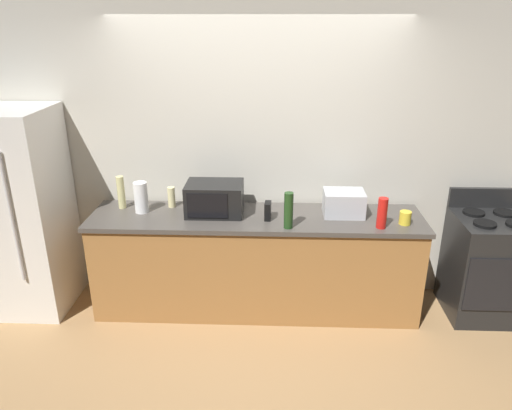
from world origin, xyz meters
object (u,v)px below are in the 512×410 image
at_px(bottle_wine, 289,210).
at_px(mug_yellow, 405,218).
at_px(toaster_oven, 344,203).
at_px(bottle_hand_soap, 171,197).
at_px(refrigerator, 20,212).
at_px(paper_towel_roll, 141,197).
at_px(stove_range, 486,266).
at_px(microwave, 215,199).
at_px(bottle_vinegar, 121,192).
at_px(cordless_phone, 268,211).
at_px(bottle_hot_sauce, 382,213).

relative_size(bottle_wine, mug_yellow, 2.73).
relative_size(toaster_oven, bottle_hand_soap, 1.86).
height_order(refrigerator, paper_towel_roll, refrigerator).
relative_size(stove_range, mug_yellow, 9.84).
bearing_deg(refrigerator, bottle_hand_soap, 8.02).
distance_m(stove_range, mug_yellow, 0.93).
distance_m(microwave, paper_towel_roll, 0.63).
distance_m(microwave, bottle_vinegar, 0.84).
bearing_deg(bottle_wine, stove_range, 7.62).
distance_m(stove_range, microwave, 2.43).
distance_m(microwave, toaster_oven, 1.10).
relative_size(cordless_phone, bottle_vinegar, 0.51).
height_order(toaster_oven, bottle_wine, bottle_wine).
bearing_deg(microwave, refrigerator, -178.37).
distance_m(cordless_phone, bottle_hand_soap, 0.89).
xyz_separation_m(toaster_oven, bottle_hot_sauce, (0.27, -0.26, 0.02)).
distance_m(paper_towel_roll, bottle_hot_sauce, 2.02).
relative_size(toaster_oven, bottle_hot_sauce, 1.34).
bearing_deg(refrigerator, paper_towel_roll, 2.72).
relative_size(microwave, toaster_oven, 1.41).
bearing_deg(microwave, cordless_phone, -13.82).
xyz_separation_m(refrigerator, mug_yellow, (3.27, -0.12, 0.05)).
distance_m(stove_range, bottle_vinegar, 3.25).
bearing_deg(microwave, bottle_hot_sauce, -10.28).
xyz_separation_m(refrigerator, bottle_hot_sauce, (3.06, -0.20, 0.13)).
distance_m(paper_towel_roll, mug_yellow, 2.22).
relative_size(cordless_phone, bottle_wine, 0.50).
height_order(paper_towel_roll, bottle_hot_sauce, paper_towel_roll).
height_order(bottle_hand_soap, mug_yellow, bottle_hand_soap).
bearing_deg(cordless_phone, stove_range, 5.47).
height_order(paper_towel_roll, bottle_vinegar, bottle_vinegar).
height_order(toaster_oven, mug_yellow, toaster_oven).
xyz_separation_m(microwave, bottle_vinegar, (-0.83, 0.09, 0.01)).
bearing_deg(bottle_wine, toaster_oven, 31.54).
bearing_deg(stove_range, microwave, 178.83).
bearing_deg(mug_yellow, bottle_hand_soap, 171.29).
bearing_deg(bottle_hot_sauce, bottle_wine, -177.59).
distance_m(bottle_hand_soap, mug_yellow, 2.00).
bearing_deg(bottle_hand_soap, microwave, -18.53).
xyz_separation_m(paper_towel_roll, cordless_phone, (1.09, -0.11, -0.06)).
xyz_separation_m(refrigerator, microwave, (1.69, 0.05, 0.13)).
bearing_deg(toaster_oven, mug_yellow, -20.73).
relative_size(toaster_oven, paper_towel_roll, 1.26).
height_order(paper_towel_roll, bottle_wine, bottle_wine).
height_order(microwave, bottle_hot_sauce, microwave).
xyz_separation_m(refrigerator, bottle_vinegar, (0.86, 0.14, 0.15)).
relative_size(paper_towel_roll, cordless_phone, 1.80).
xyz_separation_m(microwave, cordless_phone, (0.46, -0.11, -0.06)).
bearing_deg(cordless_phone, bottle_wine, -41.43).
height_order(microwave, paper_towel_roll, same).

